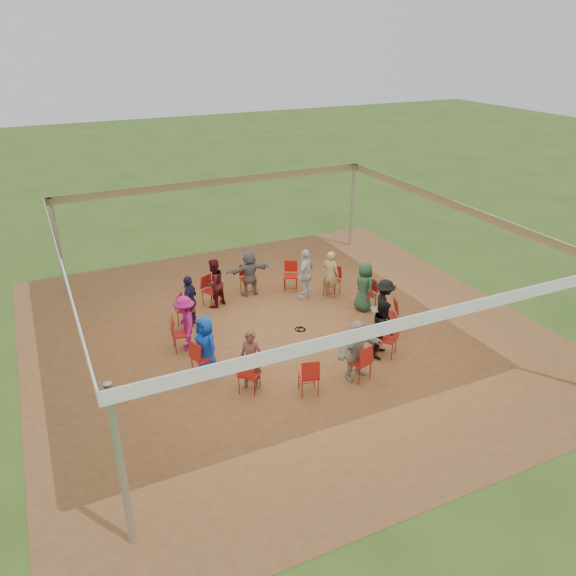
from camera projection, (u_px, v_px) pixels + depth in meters
name	position (u px, v px, depth m)	size (l,w,h in m)	color
ground	(286.00, 333.00, 14.90)	(80.00, 80.00, 0.00)	#34541A
dirt_patch	(286.00, 333.00, 14.90)	(13.00, 13.00, 0.00)	brown
tent	(285.00, 250.00, 13.90)	(10.33, 10.33, 3.00)	#B2B2B7
chair_0	(388.00, 315.00, 14.88)	(0.42, 0.44, 0.90)	#AC1910
chair_1	(367.00, 294.00, 16.01)	(0.42, 0.44, 0.90)	#AC1910
chair_2	(332.00, 281.00, 16.84)	(0.42, 0.44, 0.90)	#AC1910
chair_3	(291.00, 276.00, 17.18)	(0.42, 0.44, 0.90)	#AC1910
chair_4	(248.00, 279.00, 16.96)	(0.42, 0.44, 0.90)	#AC1910
chair_5	(211.00, 291.00, 16.22)	(0.42, 0.44, 0.90)	#AC1910
chair_6	(186.00, 310.00, 15.14)	(0.42, 0.44, 0.90)	#AC1910
chair_7	(181.00, 334.00, 13.96)	(0.42, 0.44, 0.90)	#AC1910
chair_8	(203.00, 358.00, 12.95)	(0.42, 0.44, 0.90)	#AC1910
chair_9	(249.00, 374.00, 12.35)	(0.42, 0.44, 0.90)	#AC1910
chair_10	(308.00, 376.00, 12.29)	(0.42, 0.44, 0.90)	#AC1910
chair_11	(360.00, 362.00, 12.78)	(0.42, 0.44, 0.90)	#AC1910
chair_12	(387.00, 339.00, 13.72)	(0.42, 0.44, 0.90)	#AC1910
person_seated_0	(384.00, 305.00, 14.76)	(0.94, 0.46, 1.45)	black
person_seated_1	(364.00, 286.00, 15.83)	(0.71, 0.40, 1.45)	#254831
person_seated_2	(331.00, 274.00, 16.62)	(0.53, 0.35, 1.45)	tan
person_seated_3	(249.00, 272.00, 16.74)	(1.34, 0.50, 1.45)	slate
person_seated_4	(214.00, 283.00, 16.03)	(0.70, 0.41, 1.45)	#3F0E12
person_seated_5	(190.00, 301.00, 15.00)	(0.85, 0.43, 1.45)	#1C193B
person_seated_6	(185.00, 323.00, 13.87)	(0.94, 0.46, 1.45)	#9C1562
person_seated_7	(206.00, 345.00, 12.91)	(0.71, 0.40, 1.45)	#0E3CB1
person_seated_8	(251.00, 360.00, 12.33)	(0.53, 0.35, 1.45)	brown
person_seated_9	(357.00, 349.00, 12.75)	(1.34, 0.50, 1.45)	#A19A90
person_seated_10	(383.00, 328.00, 13.64)	(0.70, 0.41, 1.45)	black
standing_person	(306.00, 274.00, 16.52)	(0.90, 0.46, 1.54)	silver
cable_coil	(301.00, 329.00, 15.04)	(0.31, 0.31, 0.03)	black
laptop	(378.00, 307.00, 14.77)	(0.35, 0.39, 0.22)	#B7B7BC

